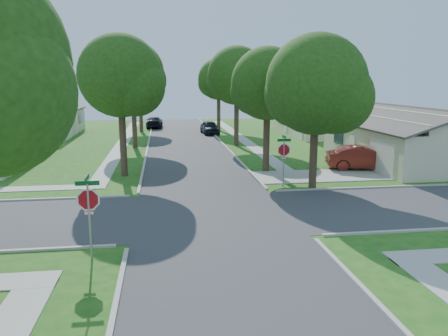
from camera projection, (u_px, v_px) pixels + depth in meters
ground at (212, 214)px, 20.25m from camera, size 100.00×100.00×0.00m
road_ns at (212, 214)px, 20.25m from camera, size 7.00×100.00×0.02m
sidewalk_ne at (241, 138)px, 46.32m from camera, size 1.20×40.00×0.04m
sidewalk_nw at (124, 141)px, 44.65m from camera, size 1.20×40.00×0.04m
driveway at (321, 176)px, 28.22m from camera, size 8.80×3.60×0.05m
stop_sign_sw at (89, 203)px, 14.64m from camera, size 1.05×0.80×2.98m
stop_sign_ne at (284, 152)px, 25.05m from camera, size 1.05×0.80×2.98m
tree_e_near at (268, 87)px, 28.52m from camera, size 4.97×4.80×8.28m
tree_e_mid at (237, 78)px, 40.05m from camera, size 5.59×5.40×9.21m
tree_e_far at (219, 81)px, 52.72m from camera, size 5.17×5.00×8.72m
tree_w_near at (121, 80)px, 27.14m from camera, size 5.38×5.20×8.97m
tree_w_mid at (133, 76)px, 38.72m from camera, size 5.80×5.60×9.56m
tree_w_far at (140, 85)px, 51.53m from camera, size 4.76×4.60×8.04m
tree_ne_corner at (317, 89)px, 24.10m from camera, size 5.80×5.60×8.66m
house_ne_near at (406, 142)px, 32.81m from camera, size 8.42×13.60×4.23m
house_ne_far at (321, 121)px, 50.28m from camera, size 8.42×13.60×4.23m
house_nw_far at (38, 122)px, 48.82m from camera, size 8.42×13.60×4.23m
car_driveway at (363, 158)px, 30.10m from camera, size 5.22×2.72×1.64m
car_curb_east at (210, 127)px, 50.18m from camera, size 2.10×4.52×1.50m
car_curb_west at (154, 122)px, 56.74m from camera, size 2.19×5.04×1.44m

